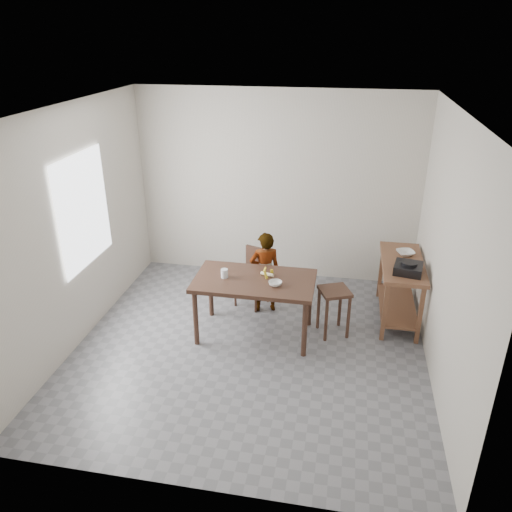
% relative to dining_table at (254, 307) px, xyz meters
% --- Properties ---
extents(floor, '(4.00, 4.00, 0.04)m').
position_rel_dining_table_xyz_m(floor, '(0.00, -0.30, -0.40)').
color(floor, slate).
rests_on(floor, ground).
extents(ceiling, '(4.00, 4.00, 0.04)m').
position_rel_dining_table_xyz_m(ceiling, '(0.00, -0.30, 2.35)').
color(ceiling, white).
rests_on(ceiling, wall_back).
extents(wall_back, '(4.00, 0.04, 2.70)m').
position_rel_dining_table_xyz_m(wall_back, '(0.00, 1.72, 0.98)').
color(wall_back, beige).
rests_on(wall_back, ground).
extents(wall_front, '(4.00, 0.04, 2.70)m').
position_rel_dining_table_xyz_m(wall_front, '(0.00, -2.32, 0.98)').
color(wall_front, beige).
rests_on(wall_front, ground).
extents(wall_left, '(0.04, 4.00, 2.70)m').
position_rel_dining_table_xyz_m(wall_left, '(-2.02, -0.30, 0.98)').
color(wall_left, beige).
rests_on(wall_left, ground).
extents(wall_right, '(0.04, 4.00, 2.70)m').
position_rel_dining_table_xyz_m(wall_right, '(2.02, -0.30, 0.98)').
color(wall_right, beige).
rests_on(wall_right, ground).
extents(window_pane, '(0.02, 1.10, 1.30)m').
position_rel_dining_table_xyz_m(window_pane, '(-1.97, -0.10, 1.12)').
color(window_pane, white).
rests_on(window_pane, wall_left).
extents(dining_table, '(1.40, 0.80, 0.75)m').
position_rel_dining_table_xyz_m(dining_table, '(0.00, 0.00, 0.00)').
color(dining_table, '#3D251A').
rests_on(dining_table, floor).
extents(prep_counter, '(0.50, 1.20, 0.80)m').
position_rel_dining_table_xyz_m(prep_counter, '(1.72, 0.70, 0.03)').
color(prep_counter, brown).
rests_on(prep_counter, floor).
extents(child, '(0.47, 0.39, 1.09)m').
position_rel_dining_table_xyz_m(child, '(0.02, 0.59, 0.17)').
color(child, silver).
rests_on(child, floor).
extents(dining_chair, '(0.48, 0.48, 0.77)m').
position_rel_dining_table_xyz_m(dining_chair, '(-0.17, 0.71, 0.01)').
color(dining_chair, '#3D251A').
rests_on(dining_chair, floor).
extents(stool, '(0.44, 0.44, 0.60)m').
position_rel_dining_table_xyz_m(stool, '(0.93, 0.20, -0.08)').
color(stool, '#3D251A').
rests_on(stool, floor).
extents(glass_tumbler, '(0.11, 0.11, 0.10)m').
position_rel_dining_table_xyz_m(glass_tumbler, '(-0.35, -0.02, 0.43)').
color(glass_tumbler, silver).
rests_on(glass_tumbler, dining_table).
extents(small_bowl, '(0.19, 0.19, 0.05)m').
position_rel_dining_table_xyz_m(small_bowl, '(0.26, -0.11, 0.40)').
color(small_bowl, silver).
rests_on(small_bowl, dining_table).
extents(banana, '(0.23, 0.20, 0.07)m').
position_rel_dining_table_xyz_m(banana, '(0.13, 0.10, 0.41)').
color(banana, '#E6D152').
rests_on(banana, dining_table).
extents(serving_bowl, '(0.28, 0.28, 0.05)m').
position_rel_dining_table_xyz_m(serving_bowl, '(1.76, 0.91, 0.45)').
color(serving_bowl, silver).
rests_on(serving_bowl, prep_counter).
extents(gas_burner, '(0.37, 0.37, 0.10)m').
position_rel_dining_table_xyz_m(gas_burner, '(1.75, 0.40, 0.48)').
color(gas_burner, black).
rests_on(gas_burner, prep_counter).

